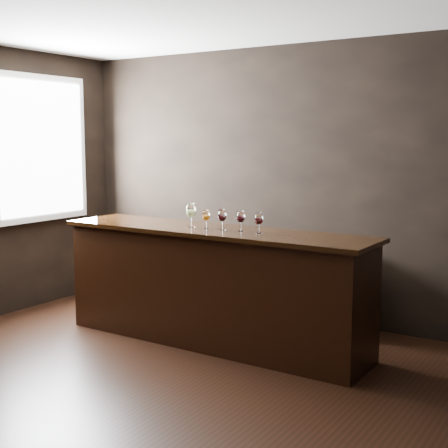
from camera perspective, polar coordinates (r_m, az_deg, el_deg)
The scene contains 10 objects.
ground at distance 4.95m, azimuth -7.13°, elevation -14.26°, with size 5.00×5.00×0.00m, color black.
room_shell at distance 4.83m, azimuth -8.77°, elevation 7.18°, with size 5.02×4.52×2.81m.
bar_counter at distance 5.69m, azimuth -0.99°, elevation -5.89°, with size 2.91×0.63×1.02m, color black.
bar_top at distance 5.59m, azimuth -1.00°, elevation -0.62°, with size 3.01×0.70×0.04m, color black.
back_bar_shelf at distance 6.54m, azimuth 2.98°, elevation -5.19°, with size 2.15×0.40×0.78m, color black.
glass_white at distance 5.68m, azimuth -3.04°, elevation 1.20°, with size 0.09×0.09×0.22m.
glass_amber at distance 5.59m, azimuth -1.65°, elevation 0.76°, with size 0.07×0.07×0.17m.
glass_red_a at distance 5.49m, azimuth -0.18°, elevation 0.75°, with size 0.08×0.08×0.18m.
glass_red_b at distance 5.42m, azimuth 1.54°, elevation 0.63°, with size 0.08×0.08×0.18m.
glass_red_c at distance 5.31m, azimuth 3.20°, elevation 0.44°, with size 0.07×0.07×0.18m.
Camera 1 is at (2.96, -3.51, 1.85)m, focal length 50.00 mm.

